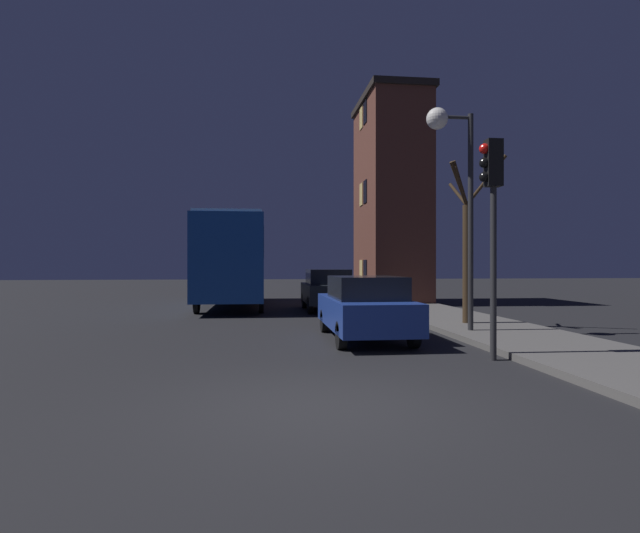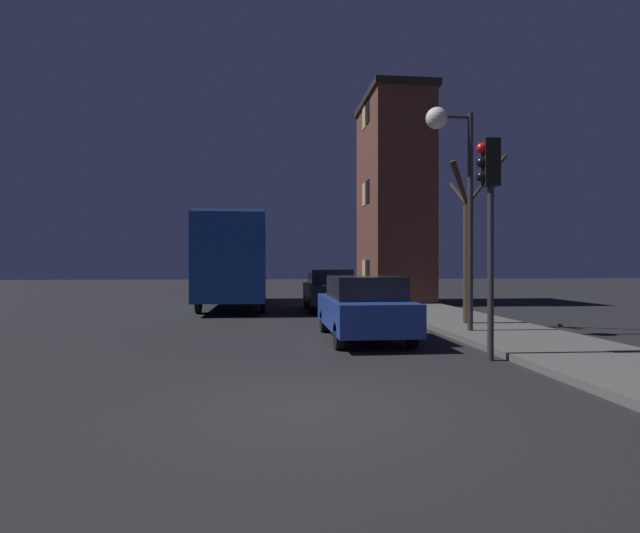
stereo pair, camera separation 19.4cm
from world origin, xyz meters
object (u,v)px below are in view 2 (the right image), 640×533
(bare_tree, at_px, (467,243))
(car_near_lane, at_px, (363,307))
(traffic_light, at_px, (489,201))
(bus, at_px, (236,256))
(streetlamp, at_px, (450,158))
(car_mid_lane, at_px, (329,289))

(bare_tree, height_order, car_near_lane, bare_tree)
(bare_tree, relative_size, car_near_lane, 1.09)
(traffic_light, relative_size, bus, 0.42)
(bare_tree, bearing_deg, traffic_light, -107.88)
(streetlamp, distance_m, bare_tree, 2.85)
(streetlamp, distance_m, bus, 12.02)
(bare_tree, bearing_deg, streetlamp, -125.22)
(bus, distance_m, car_mid_lane, 4.85)
(traffic_light, bearing_deg, car_mid_lane, 99.08)
(car_mid_lane, bearing_deg, streetlamp, -73.76)
(traffic_light, xyz_separation_m, car_near_lane, (-1.86, 2.91, -2.23))
(car_near_lane, relative_size, car_mid_lane, 1.08)
(bare_tree, xyz_separation_m, car_near_lane, (-3.42, -1.93, -1.66))
(traffic_light, height_order, car_near_lane, traffic_light)
(bare_tree, bearing_deg, bus, 129.83)
(bare_tree, bearing_deg, car_mid_lane, 118.82)
(bare_tree, height_order, car_mid_lane, bare_tree)
(traffic_light, xyz_separation_m, bare_tree, (1.56, 4.84, -0.57))
(bus, xyz_separation_m, car_near_lane, (3.72, -10.49, -1.46))
(bare_tree, distance_m, car_near_lane, 4.26)
(bus, xyz_separation_m, car_mid_lane, (3.86, -2.59, -1.40))
(streetlamp, xyz_separation_m, bare_tree, (1.10, 1.55, -2.12))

